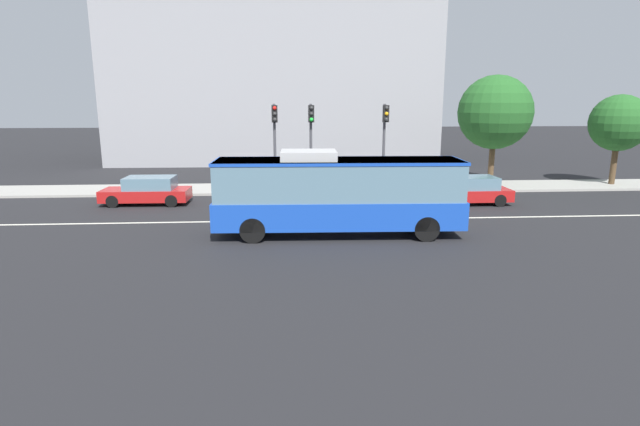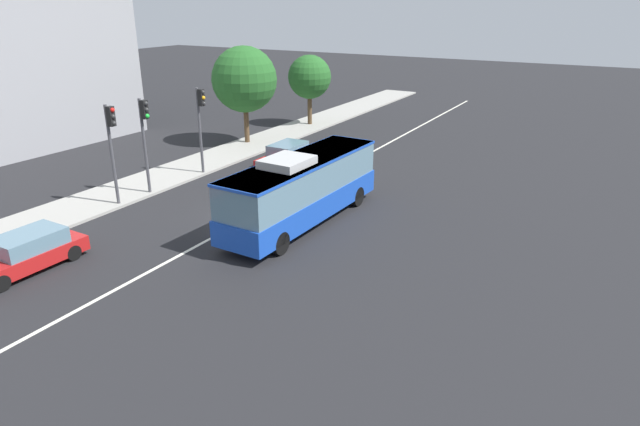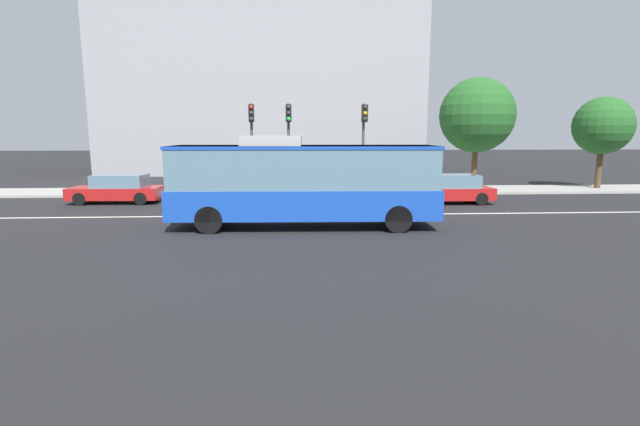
{
  "view_description": "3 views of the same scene",
  "coord_description": "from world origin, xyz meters",
  "px_view_note": "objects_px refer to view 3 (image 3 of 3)",
  "views": [
    {
      "loc": [
        -1.38,
        -22.68,
        5.46
      ],
      "look_at": [
        -0.17,
        -4.2,
        1.29
      ],
      "focal_mm": 28.43,
      "sensor_mm": 36.0,
      "label": 1
    },
    {
      "loc": [
        -19.9,
        -15.26,
        9.9
      ],
      "look_at": [
        -0.61,
        -4.24,
        1.24
      ],
      "focal_mm": 30.81,
      "sensor_mm": 36.0,
      "label": 2
    },
    {
      "loc": [
        0.31,
        -20.2,
        3.56
      ],
      "look_at": [
        1.22,
        -3.78,
        0.75
      ],
      "focal_mm": 26.28,
      "sensor_mm": 36.0,
      "label": 3
    }
  ],
  "objects_px": {
    "transit_bus": "(303,180)",
    "street_tree_kerbside_left": "(477,116)",
    "traffic_light_mid_block": "(252,133)",
    "street_tree_kerbside_centre": "(603,126)",
    "traffic_light_near_corner": "(289,133)",
    "traffic_light_far_corner": "(364,133)",
    "sedan_red_ahead": "(118,189)",
    "sedan_red": "(449,189)"
  },
  "relations": [
    {
      "from": "transit_bus",
      "to": "street_tree_kerbside_left",
      "type": "bearing_deg",
      "value": 47.96
    },
    {
      "from": "transit_bus",
      "to": "traffic_light_mid_block",
      "type": "xyz_separation_m",
      "value": [
        -2.72,
        9.26,
        1.75
      ]
    },
    {
      "from": "street_tree_kerbside_centre",
      "to": "traffic_light_near_corner",
      "type": "bearing_deg",
      "value": -175.39
    },
    {
      "from": "traffic_light_far_corner",
      "to": "street_tree_kerbside_left",
      "type": "distance_m",
      "value": 7.9
    },
    {
      "from": "sedan_red_ahead",
      "to": "traffic_light_near_corner",
      "type": "relative_size",
      "value": 0.87
    },
    {
      "from": "sedan_red",
      "to": "traffic_light_near_corner",
      "type": "distance_m",
      "value": 9.31
    },
    {
      "from": "transit_bus",
      "to": "sedan_red",
      "type": "bearing_deg",
      "value": 39.32
    },
    {
      "from": "sedan_red",
      "to": "traffic_light_near_corner",
      "type": "bearing_deg",
      "value": -22.93
    },
    {
      "from": "traffic_light_mid_block",
      "to": "street_tree_kerbside_left",
      "type": "xyz_separation_m",
      "value": [
        13.8,
        2.27,
        1.08
      ]
    },
    {
      "from": "sedan_red_ahead",
      "to": "traffic_light_mid_block",
      "type": "distance_m",
      "value": 7.69
    },
    {
      "from": "traffic_light_near_corner",
      "to": "traffic_light_mid_block",
      "type": "distance_m",
      "value": 2.08
    },
    {
      "from": "sedan_red_ahead",
      "to": "traffic_light_far_corner",
      "type": "xyz_separation_m",
      "value": [
        13.07,
        2.29,
        2.84
      ]
    },
    {
      "from": "traffic_light_far_corner",
      "to": "traffic_light_mid_block",
      "type": "bearing_deg",
      "value": -95.12
    },
    {
      "from": "sedan_red",
      "to": "transit_bus",
      "type": "bearing_deg",
      "value": 37.06
    },
    {
      "from": "sedan_red_ahead",
      "to": "transit_bus",
      "type": "bearing_deg",
      "value": 144.99
    },
    {
      "from": "street_tree_kerbside_left",
      "to": "street_tree_kerbside_centre",
      "type": "distance_m",
      "value": 7.76
    },
    {
      "from": "traffic_light_far_corner",
      "to": "street_tree_kerbside_centre",
      "type": "distance_m",
      "value": 15.24
    },
    {
      "from": "street_tree_kerbside_left",
      "to": "traffic_light_mid_block",
      "type": "bearing_deg",
      "value": -170.64
    },
    {
      "from": "traffic_light_near_corner",
      "to": "transit_bus",
      "type": "bearing_deg",
      "value": 1.61
    },
    {
      "from": "transit_bus",
      "to": "street_tree_kerbside_left",
      "type": "xyz_separation_m",
      "value": [
        11.08,
        11.53,
        2.83
      ]
    },
    {
      "from": "transit_bus",
      "to": "street_tree_kerbside_centre",
      "type": "xyz_separation_m",
      "value": [
        18.77,
        10.76,
        2.18
      ]
    },
    {
      "from": "traffic_light_far_corner",
      "to": "street_tree_kerbside_left",
      "type": "xyz_separation_m",
      "value": [
        7.45,
        2.41,
        1.08
      ]
    },
    {
      "from": "sedan_red",
      "to": "traffic_light_mid_block",
      "type": "xyz_separation_m",
      "value": [
        -10.28,
        3.46,
        2.84
      ]
    },
    {
      "from": "traffic_light_mid_block",
      "to": "street_tree_kerbside_centre",
      "type": "xyz_separation_m",
      "value": [
        21.49,
        1.5,
        0.43
      ]
    },
    {
      "from": "sedan_red_ahead",
      "to": "street_tree_kerbside_left",
      "type": "bearing_deg",
      "value": -166.21
    },
    {
      "from": "traffic_light_mid_block",
      "to": "transit_bus",
      "type": "bearing_deg",
      "value": 11.23
    },
    {
      "from": "street_tree_kerbside_left",
      "to": "sedan_red_ahead",
      "type": "bearing_deg",
      "value": -167.09
    },
    {
      "from": "traffic_light_mid_block",
      "to": "traffic_light_far_corner",
      "type": "xyz_separation_m",
      "value": [
        6.35,
        -0.14,
        0.0
      ]
    },
    {
      "from": "street_tree_kerbside_left",
      "to": "street_tree_kerbside_centre",
      "type": "bearing_deg",
      "value": -5.77
    },
    {
      "from": "traffic_light_mid_block",
      "to": "sedan_red",
      "type": "bearing_deg",
      "value": 66.27
    },
    {
      "from": "sedan_red",
      "to": "street_tree_kerbside_left",
      "type": "distance_m",
      "value": 7.78
    },
    {
      "from": "traffic_light_near_corner",
      "to": "street_tree_kerbside_left",
      "type": "distance_m",
      "value": 12.0
    },
    {
      "from": "street_tree_kerbside_centre",
      "to": "transit_bus",
      "type": "bearing_deg",
      "value": -150.18
    },
    {
      "from": "sedan_red_ahead",
      "to": "street_tree_kerbside_centre",
      "type": "distance_m",
      "value": 28.67
    },
    {
      "from": "traffic_light_near_corner",
      "to": "street_tree_kerbside_centre",
      "type": "relative_size",
      "value": 0.9
    },
    {
      "from": "traffic_light_mid_block",
      "to": "street_tree_kerbside_left",
      "type": "relative_size",
      "value": 0.75
    },
    {
      "from": "traffic_light_near_corner",
      "to": "street_tree_kerbside_centre",
      "type": "bearing_deg",
      "value": 92.25
    },
    {
      "from": "sedan_red",
      "to": "traffic_light_mid_block",
      "type": "relative_size",
      "value": 0.87
    },
    {
      "from": "transit_bus",
      "to": "sedan_red",
      "type": "xyz_separation_m",
      "value": [
        7.56,
        5.8,
        -1.09
      ]
    },
    {
      "from": "transit_bus",
      "to": "street_tree_kerbside_centre",
      "type": "bearing_deg",
      "value": 31.62
    },
    {
      "from": "street_tree_kerbside_centre",
      "to": "sedan_red",
      "type": "bearing_deg",
      "value": -156.16
    },
    {
      "from": "traffic_light_near_corner",
      "to": "traffic_light_mid_block",
      "type": "bearing_deg",
      "value": -94.25
    }
  ]
}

